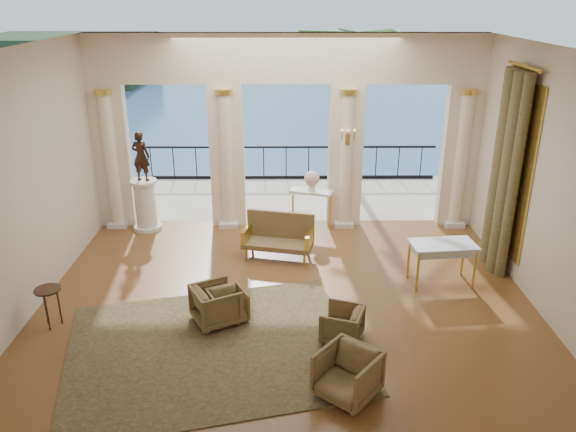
{
  "coord_description": "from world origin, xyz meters",
  "views": [
    {
      "loc": [
        -0.02,
        -9.0,
        5.3
      ],
      "look_at": [
        0.03,
        0.6,
        1.47
      ],
      "focal_mm": 35.0,
      "sensor_mm": 36.0,
      "label": 1
    }
  ],
  "objects_px": {
    "console_table": "(312,197)",
    "game_table": "(443,248)",
    "armchair_b": "(348,372)",
    "pedestal": "(146,206)",
    "armchair_c": "(342,323)",
    "statue": "(141,156)",
    "armchair_d": "(216,303)",
    "settee": "(279,236)",
    "armchair_a": "(228,304)",
    "side_table": "(48,294)"
  },
  "relations": [
    {
      "from": "statue",
      "to": "armchair_b",
      "type": "bearing_deg",
      "value": 137.28
    },
    {
      "from": "pedestal",
      "to": "armchair_a",
      "type": "bearing_deg",
      "value": -60.27
    },
    {
      "from": "pedestal",
      "to": "side_table",
      "type": "distance_m",
      "value": 4.3
    },
    {
      "from": "settee",
      "to": "statue",
      "type": "distance_m",
      "value": 3.79
    },
    {
      "from": "armchair_a",
      "to": "side_table",
      "type": "xyz_separation_m",
      "value": [
        -2.98,
        -0.17,
        0.3
      ]
    },
    {
      "from": "settee",
      "to": "console_table",
      "type": "xyz_separation_m",
      "value": [
        0.77,
        1.6,
        0.31
      ]
    },
    {
      "from": "armchair_a",
      "to": "armchair_b",
      "type": "bearing_deg",
      "value": -72.86
    },
    {
      "from": "armchair_d",
      "to": "console_table",
      "type": "xyz_separation_m",
      "value": [
        1.81,
        4.19,
        0.41
      ]
    },
    {
      "from": "armchair_d",
      "to": "pedestal",
      "type": "xyz_separation_m",
      "value": [
        -2.14,
        4.14,
        0.22
      ]
    },
    {
      "from": "armchair_c",
      "to": "armchair_d",
      "type": "xyz_separation_m",
      "value": [
        -2.11,
        0.56,
        0.05
      ]
    },
    {
      "from": "game_table",
      "to": "armchair_a",
      "type": "bearing_deg",
      "value": -167.66
    },
    {
      "from": "armchair_b",
      "to": "settee",
      "type": "distance_m",
      "value": 4.62
    },
    {
      "from": "armchair_d",
      "to": "console_table",
      "type": "bearing_deg",
      "value": -51.11
    },
    {
      "from": "armchair_a",
      "to": "side_table",
      "type": "relative_size",
      "value": 0.87
    },
    {
      "from": "armchair_c",
      "to": "armchair_b",
      "type": "bearing_deg",
      "value": 17.08
    },
    {
      "from": "settee",
      "to": "side_table",
      "type": "height_order",
      "value": "settee"
    },
    {
      "from": "settee",
      "to": "side_table",
      "type": "relative_size",
      "value": 2.21
    },
    {
      "from": "console_table",
      "to": "armchair_d",
      "type": "bearing_deg",
      "value": -94.64
    },
    {
      "from": "armchair_b",
      "to": "settee",
      "type": "relative_size",
      "value": 0.5
    },
    {
      "from": "armchair_a",
      "to": "statue",
      "type": "bearing_deg",
      "value": 93.67
    },
    {
      "from": "console_table",
      "to": "side_table",
      "type": "height_order",
      "value": "console_table"
    },
    {
      "from": "game_table",
      "to": "statue",
      "type": "height_order",
      "value": "statue"
    },
    {
      "from": "armchair_d",
      "to": "pedestal",
      "type": "distance_m",
      "value": 4.67
    },
    {
      "from": "console_table",
      "to": "side_table",
      "type": "bearing_deg",
      "value": -118.18
    },
    {
      "from": "statue",
      "to": "armchair_c",
      "type": "bearing_deg",
      "value": 144.73
    },
    {
      "from": "armchair_d",
      "to": "settee",
      "type": "xyz_separation_m",
      "value": [
        1.05,
        2.59,
        0.11
      ]
    },
    {
      "from": "armchair_c",
      "to": "statue",
      "type": "distance_m",
      "value": 6.51
    },
    {
      "from": "console_table",
      "to": "game_table",
      "type": "bearing_deg",
      "value": -30.69
    },
    {
      "from": "pedestal",
      "to": "side_table",
      "type": "xyz_separation_m",
      "value": [
        -0.65,
        -4.25,
        0.02
      ]
    },
    {
      "from": "side_table",
      "to": "settee",
      "type": "bearing_deg",
      "value": 35.13
    },
    {
      "from": "armchair_d",
      "to": "game_table",
      "type": "bearing_deg",
      "value": -99.46
    },
    {
      "from": "armchair_b",
      "to": "armchair_c",
      "type": "height_order",
      "value": "armchair_b"
    },
    {
      "from": "pedestal",
      "to": "statue",
      "type": "xyz_separation_m",
      "value": [
        0.0,
        -0.0,
        1.22
      ]
    },
    {
      "from": "game_table",
      "to": "console_table",
      "type": "bearing_deg",
      "value": 124.59
    },
    {
      "from": "armchair_c",
      "to": "statue",
      "type": "bearing_deg",
      "value": -118.57
    },
    {
      "from": "armchair_b",
      "to": "armchair_c",
      "type": "relative_size",
      "value": 1.21
    },
    {
      "from": "armchair_b",
      "to": "statue",
      "type": "xyz_separation_m",
      "value": [
        -4.19,
        6.07,
        1.42
      ]
    },
    {
      "from": "armchair_d",
      "to": "armchair_c",
      "type": "bearing_deg",
      "value": -132.54
    },
    {
      "from": "armchair_b",
      "to": "pedestal",
      "type": "xyz_separation_m",
      "value": [
        -4.19,
        6.07,
        0.2
      ]
    },
    {
      "from": "game_table",
      "to": "pedestal",
      "type": "relative_size",
      "value": 1.05
    },
    {
      "from": "armchair_d",
      "to": "console_table",
      "type": "relative_size",
      "value": 0.7
    },
    {
      "from": "armchair_c",
      "to": "pedestal",
      "type": "bearing_deg",
      "value": -118.57
    },
    {
      "from": "armchair_c",
      "to": "settee",
      "type": "xyz_separation_m",
      "value": [
        -1.06,
        3.15,
        0.16
      ]
    },
    {
      "from": "settee",
      "to": "statue",
      "type": "height_order",
      "value": "statue"
    },
    {
      "from": "statue",
      "to": "game_table",
      "type": "bearing_deg",
      "value": 169.2
    },
    {
      "from": "armchair_a",
      "to": "armchair_c",
      "type": "height_order",
      "value": "armchair_c"
    },
    {
      "from": "armchair_b",
      "to": "statue",
      "type": "bearing_deg",
      "value": 163.86
    },
    {
      "from": "armchair_a",
      "to": "settee",
      "type": "distance_m",
      "value": 2.68
    },
    {
      "from": "game_table",
      "to": "statue",
      "type": "distance_m",
      "value": 7.0
    },
    {
      "from": "settee",
      "to": "armchair_a",
      "type": "bearing_deg",
      "value": -95.68
    }
  ]
}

